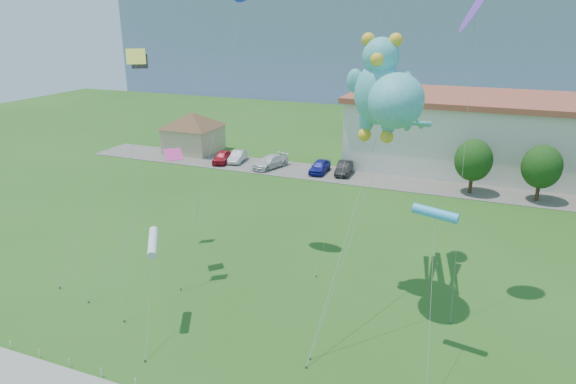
% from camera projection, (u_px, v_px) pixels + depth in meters
% --- Properties ---
extents(parking_strip, '(70.00, 6.00, 0.06)m').
position_uv_depth(parking_strip, '(372.00, 179.00, 55.09)').
color(parking_strip, '#59544C').
rests_on(parking_strip, ground).
extents(hill_ridge, '(160.00, 50.00, 25.00)m').
position_uv_depth(hill_ridge, '(454.00, 33.00, 125.56)').
color(hill_ridge, gray).
rests_on(hill_ridge, ground).
extents(pavilion, '(9.20, 9.20, 5.00)m').
position_uv_depth(pavilion, '(193.00, 128.00, 65.18)').
color(pavilion, tan).
rests_on(pavilion, ground).
extents(tree_near, '(3.60, 3.60, 5.47)m').
position_uv_depth(tree_near, '(473.00, 160.00, 49.60)').
color(tree_near, '#3F2B19').
rests_on(tree_near, ground).
extents(tree_mid, '(3.60, 3.60, 5.47)m').
position_uv_depth(tree_mid, '(542.00, 167.00, 47.49)').
color(tree_mid, '#3F2B19').
rests_on(tree_mid, ground).
extents(parked_car_red, '(2.46, 4.32, 1.39)m').
position_uv_depth(parked_car_red, '(222.00, 157.00, 60.83)').
color(parked_car_red, '#AC1524').
rests_on(parked_car_red, parking_strip).
extents(parked_car_silver, '(1.96, 4.08, 1.29)m').
position_uv_depth(parked_car_silver, '(238.00, 156.00, 61.16)').
color(parked_car_silver, silver).
rests_on(parked_car_silver, parking_strip).
extents(parked_car_white, '(3.46, 5.22, 1.40)m').
position_uv_depth(parked_car_white, '(270.00, 162.00, 58.76)').
color(parked_car_white, silver).
rests_on(parked_car_white, parking_strip).
extents(parked_car_blue, '(1.73, 4.14, 1.40)m').
position_uv_depth(parked_car_blue, '(320.00, 166.00, 56.95)').
color(parked_car_blue, navy).
rests_on(parked_car_blue, parking_strip).
extents(parked_car_black, '(1.83, 4.27, 1.37)m').
position_uv_depth(parked_car_black, '(344.00, 168.00, 56.44)').
color(parked_car_black, black).
rests_on(parked_car_black, parking_strip).
extents(octopus_kite, '(3.88, 13.10, 13.88)m').
position_uv_depth(octopus_kite, '(399.00, 110.00, 28.31)').
color(octopus_kite, teal).
rests_on(octopus_kite, ground).
extents(teddy_bear_kite, '(3.83, 10.45, 15.79)m').
position_uv_depth(teddy_bear_kite, '(379.00, 86.00, 29.11)').
color(teddy_bear_kite, teal).
rests_on(teddy_bear_kite, ground).
extents(small_kite_purple, '(1.80, 4.49, 17.89)m').
position_uv_depth(small_kite_purple, '(476.00, 13.00, 27.31)').
color(small_kite_purple, purple).
rests_on(small_kite_purple, ground).
extents(small_kite_yellow, '(2.29, 6.03, 14.84)m').
position_uv_depth(small_kite_yellow, '(134.00, 90.00, 29.92)').
color(small_kite_yellow, '#CCDA33').
rests_on(small_kite_yellow, ground).
extents(small_kite_black, '(1.93, 9.34, 14.07)m').
position_uv_depth(small_kite_black, '(130.00, 89.00, 35.39)').
color(small_kite_black, black).
rests_on(small_kite_black, ground).
extents(small_kite_cyan, '(1.15, 6.16, 8.06)m').
position_uv_depth(small_kite_cyan, '(435.00, 215.00, 24.80)').
color(small_kite_cyan, '#35AFEF').
rests_on(small_kite_cyan, ground).
extents(small_kite_white, '(1.73, 4.53, 5.44)m').
position_uv_depth(small_kite_white, '(153.00, 243.00, 27.87)').
color(small_kite_white, silver).
rests_on(small_kite_white, ground).
extents(small_kite_pink, '(3.34, 6.99, 8.55)m').
position_uv_depth(small_kite_pink, '(165.00, 169.00, 33.16)').
color(small_kite_pink, '#D72F82').
rests_on(small_kite_pink, ground).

